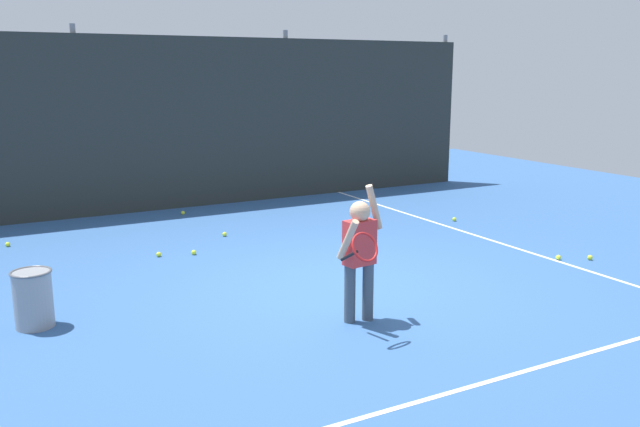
# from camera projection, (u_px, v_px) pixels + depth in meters

# --- Properties ---
(ground_plane) EXTENTS (20.00, 20.00, 0.00)m
(ground_plane) POSITION_uv_depth(u_px,v_px,m) (337.00, 285.00, 7.69)
(ground_plane) COLOR #335B93
(court_line_baseline) EXTENTS (9.00, 0.05, 0.00)m
(court_line_baseline) POSITION_uv_depth(u_px,v_px,m) (503.00, 377.00, 5.37)
(court_line_baseline) COLOR white
(court_line_baseline) RESTS_ON ground
(court_line_sideline) EXTENTS (0.05, 9.00, 0.00)m
(court_line_sideline) POSITION_uv_depth(u_px,v_px,m) (477.00, 236.00, 9.95)
(court_line_sideline) COLOR white
(court_line_sideline) RESTS_ON ground
(back_fence_windscreen) EXTENTS (11.63, 0.08, 3.00)m
(back_fence_windscreen) POSITION_uv_depth(u_px,v_px,m) (192.00, 123.00, 11.82)
(back_fence_windscreen) COLOR #282D2B
(back_fence_windscreen) RESTS_ON ground
(fence_post_1) EXTENTS (0.09, 0.09, 3.15)m
(fence_post_1) POSITION_uv_depth(u_px,v_px,m) (80.00, 123.00, 10.97)
(fence_post_1) COLOR slate
(fence_post_1) RESTS_ON ground
(fence_post_2) EXTENTS (0.09, 0.09, 3.15)m
(fence_post_2) POSITION_uv_depth(u_px,v_px,m) (286.00, 115.00, 12.73)
(fence_post_2) COLOR slate
(fence_post_2) RESTS_ON ground
(fence_post_3) EXTENTS (0.09, 0.09, 3.15)m
(fence_post_3) POSITION_uv_depth(u_px,v_px,m) (443.00, 110.00, 14.49)
(fence_post_3) COLOR slate
(fence_post_3) RESTS_ON ground
(tennis_player) EXTENTS (0.66, 0.64, 1.35)m
(tennis_player) POSITION_uv_depth(u_px,v_px,m) (360.00, 250.00, 6.41)
(tennis_player) COLOR #3F4C59
(tennis_player) RESTS_ON ground
(ball_hopper) EXTENTS (0.38, 0.38, 0.56)m
(ball_hopper) POSITION_uv_depth(u_px,v_px,m) (33.00, 298.00, 6.38)
(ball_hopper) COLOR gray
(ball_hopper) RESTS_ON ground
(tennis_ball_0) EXTENTS (0.07, 0.07, 0.07)m
(tennis_ball_0) POSITION_uv_depth(u_px,v_px,m) (8.00, 244.00, 9.34)
(tennis_ball_0) COLOR #CCE033
(tennis_ball_0) RESTS_ON ground
(tennis_ball_1) EXTENTS (0.07, 0.07, 0.07)m
(tennis_ball_1) POSITION_uv_depth(u_px,v_px,m) (590.00, 258.00, 8.68)
(tennis_ball_1) COLOR #CCE033
(tennis_ball_1) RESTS_ON ground
(tennis_ball_3) EXTENTS (0.07, 0.07, 0.07)m
(tennis_ball_3) POSITION_uv_depth(u_px,v_px,m) (159.00, 254.00, 8.83)
(tennis_ball_3) COLOR #CCE033
(tennis_ball_3) RESTS_ON ground
(tennis_ball_4) EXTENTS (0.07, 0.07, 0.07)m
(tennis_ball_4) POSITION_uv_depth(u_px,v_px,m) (454.00, 219.00, 10.91)
(tennis_ball_4) COLOR #CCE033
(tennis_ball_4) RESTS_ON ground
(tennis_ball_5) EXTENTS (0.07, 0.07, 0.07)m
(tennis_ball_5) POSITION_uv_depth(u_px,v_px,m) (183.00, 213.00, 11.40)
(tennis_ball_5) COLOR #CCE033
(tennis_ball_5) RESTS_ON ground
(tennis_ball_6) EXTENTS (0.07, 0.07, 0.07)m
(tennis_ball_6) POSITION_uv_depth(u_px,v_px,m) (225.00, 234.00, 9.92)
(tennis_ball_6) COLOR #CCE033
(tennis_ball_6) RESTS_ON ground
(tennis_ball_7) EXTENTS (0.07, 0.07, 0.07)m
(tennis_ball_7) POSITION_uv_depth(u_px,v_px,m) (558.00, 257.00, 8.69)
(tennis_ball_7) COLOR #CCE033
(tennis_ball_7) RESTS_ON ground
(tennis_ball_8) EXTENTS (0.07, 0.07, 0.07)m
(tennis_ball_8) POSITION_uv_depth(u_px,v_px,m) (194.00, 252.00, 8.93)
(tennis_ball_8) COLOR #CCE033
(tennis_ball_8) RESTS_ON ground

